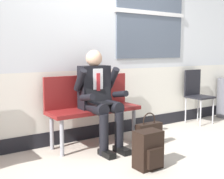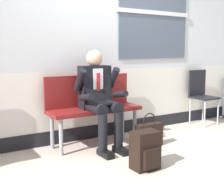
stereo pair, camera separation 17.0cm
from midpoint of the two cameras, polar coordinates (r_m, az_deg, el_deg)
ground_plane at (r=3.94m, az=1.37°, el=-10.91°), size 18.00×18.00×0.00m
station_wall at (r=4.30m, az=-3.51°, el=8.44°), size 5.85×0.16×2.64m
bench_with_person at (r=3.97m, az=-5.14°, el=-2.68°), size 1.23×0.42×0.91m
person_seated at (r=3.78m, az=-3.69°, el=-1.29°), size 0.57×0.70×1.25m
backpack at (r=3.23m, az=5.42°, el=-11.39°), size 0.28×0.23×0.40m
handbag at (r=3.95m, az=5.78°, el=-8.43°), size 0.38×0.11×0.45m
folding_chair at (r=5.33m, az=14.82°, el=-0.31°), size 0.38×0.38×0.91m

